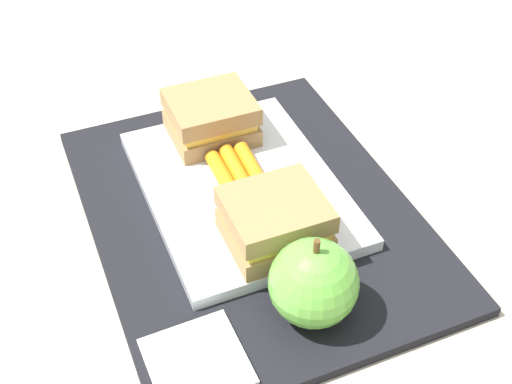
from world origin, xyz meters
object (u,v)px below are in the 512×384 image
at_px(food_tray, 241,188).
at_px(carrot_sticks_bundle, 240,177).
at_px(sandwich_half_left, 211,117).
at_px(apple, 312,283).
at_px(paper_napkin, 197,361).
at_px(sandwich_half_right, 275,221).

relative_size(food_tray, carrot_sticks_bundle, 2.94).
xyz_separation_m(food_tray, sandwich_half_left, (-0.08, 0.00, 0.03)).
bearing_deg(carrot_sticks_bundle, food_tray, -14.27).
bearing_deg(apple, paper_napkin, -84.24).
xyz_separation_m(sandwich_half_left, apple, (0.23, -0.00, 0.00)).
distance_m(sandwich_half_right, carrot_sticks_bundle, 0.08).
xyz_separation_m(food_tray, carrot_sticks_bundle, (-0.00, 0.00, 0.01)).
bearing_deg(apple, food_tray, 179.57).
distance_m(sandwich_half_right, paper_napkin, 0.13).
relative_size(sandwich_half_right, apple, 1.00).
bearing_deg(sandwich_half_right, apple, -0.90).
distance_m(food_tray, sandwich_half_right, 0.08).
xyz_separation_m(food_tray, sandwich_half_right, (0.08, 0.00, 0.03)).
relative_size(sandwich_half_right, paper_napkin, 1.14).
height_order(apple, paper_napkin, apple).
relative_size(carrot_sticks_bundle, paper_napkin, 1.12).
height_order(food_tray, sandwich_half_left, sandwich_half_left).
xyz_separation_m(food_tray, apple, (0.15, -0.00, 0.03)).
bearing_deg(sandwich_half_right, food_tray, 180.00).
relative_size(sandwich_half_left, carrot_sticks_bundle, 1.02).
bearing_deg(sandwich_half_left, paper_napkin, -22.33).
bearing_deg(sandwich_half_left, carrot_sticks_bundle, 0.06).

